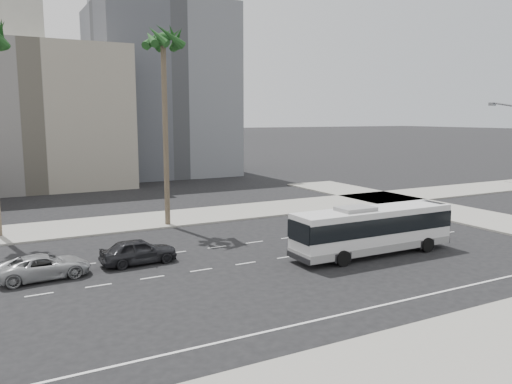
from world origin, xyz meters
TOP-DOWN VIEW (x-y plane):
  - ground at (0.00, 0.00)m, footprint 700.00×700.00m
  - sidewalk_north at (0.00, 15.50)m, footprint 120.00×7.00m
  - sidewalk_south at (0.00, -15.50)m, footprint 120.00×7.00m
  - cross_block_east at (22.00, 0.00)m, footprint 7.00×60.00m
  - midrise_beige_west at (-12.00, 45.00)m, footprint 24.00×18.00m
  - midrise_gray_center at (8.00, 52.00)m, footprint 20.00×20.00m
  - civic_tower at (-2.00, 250.00)m, footprint 42.00×42.00m
  - highrise_right at (45.00, 230.00)m, footprint 26.00×26.00m
  - highrise_far at (70.00, 260.00)m, footprint 22.00×22.00m
  - city_bus at (5.43, -2.09)m, footprint 11.70×2.87m
  - car_a at (-8.92, 3.15)m, footprint 2.07×4.78m
  - car_b at (-14.42, 2.78)m, footprint 2.59×5.12m
  - palm_near at (-3.79, 12.99)m, footprint 4.89×4.89m

SIDE VIEW (x-z plane):
  - ground at x=0.00m, z-range 0.00..0.00m
  - sidewalk_north at x=0.00m, z-range 0.00..0.15m
  - sidewalk_south at x=0.00m, z-range 0.00..0.15m
  - cross_block_east at x=22.00m, z-range 0.00..0.15m
  - car_b at x=-14.42m, z-range 0.00..1.39m
  - car_a at x=-8.92m, z-range 0.00..1.61m
  - city_bus at x=5.43m, z-range 0.08..3.44m
  - midrise_beige_west at x=-12.00m, z-range 0.00..18.00m
  - midrise_gray_center at x=8.00m, z-range 0.00..26.00m
  - palm_near at x=-3.79m, z-range 6.68..23.15m
  - highrise_far at x=70.00m, z-range 0.00..60.00m
  - highrise_right at x=45.00m, z-range 0.00..70.00m
  - civic_tower at x=-2.00m, z-range -25.67..103.33m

